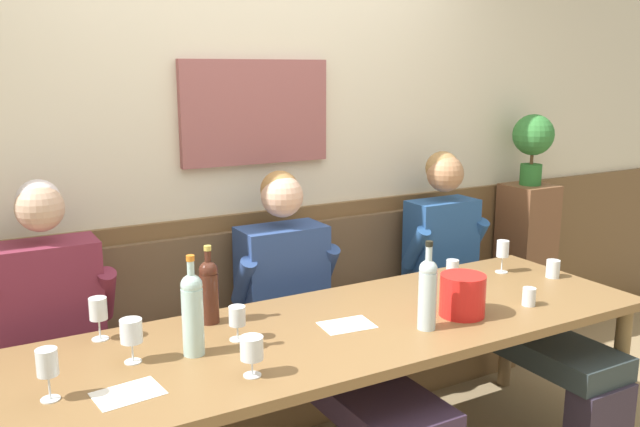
# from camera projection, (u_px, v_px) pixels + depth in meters

# --- Properties ---
(room_wall_back) EXTENTS (6.80, 0.12, 2.80)m
(room_wall_back) POSITION_uv_depth(u_px,v_px,m) (248.00, 137.00, 3.38)
(room_wall_back) COLOR beige
(room_wall_back) RESTS_ON ground
(wood_wainscot_panel) EXTENTS (6.80, 0.03, 1.02)m
(wood_wainscot_panel) POSITION_uv_depth(u_px,v_px,m) (256.00, 306.00, 3.52)
(wood_wainscot_panel) COLOR brown
(wood_wainscot_panel) RESTS_ON ground
(wall_bench) EXTENTS (2.96, 0.42, 0.94)m
(wall_bench) POSITION_uv_depth(u_px,v_px,m) (274.00, 361.00, 3.39)
(wall_bench) COLOR brown
(wall_bench) RESTS_ON ground
(dining_table) EXTENTS (2.66, 0.85, 0.73)m
(dining_table) POSITION_uv_depth(u_px,v_px,m) (348.00, 340.00, 2.71)
(dining_table) COLOR brown
(dining_table) RESTS_ON ground
(person_center_right_seat) EXTENTS (0.53, 1.30, 1.30)m
(person_center_right_seat) POSITION_uv_depth(u_px,v_px,m) (66.00, 372.00, 2.51)
(person_center_right_seat) COLOR #27343A
(person_center_right_seat) RESTS_ON ground
(person_left_seat) EXTENTS (0.53, 1.30, 1.26)m
(person_left_seat) POSITION_uv_depth(u_px,v_px,m) (317.00, 322.00, 3.03)
(person_left_seat) COLOR #2F303C
(person_left_seat) RESTS_ON ground
(person_center_left_seat) EXTENTS (0.50, 1.29, 1.29)m
(person_center_left_seat) POSITION_uv_depth(u_px,v_px,m) (484.00, 285.00, 3.51)
(person_center_left_seat) COLOR #2E2634
(person_center_left_seat) RESTS_ON ground
(ice_bucket) EXTENTS (0.19, 0.19, 0.18)m
(ice_bucket) POSITION_uv_depth(u_px,v_px,m) (462.00, 295.00, 2.78)
(ice_bucket) COLOR red
(ice_bucket) RESTS_ON dining_table
(wine_bottle_amber_mid) EXTENTS (0.07, 0.07, 0.36)m
(wine_bottle_amber_mid) POSITION_uv_depth(u_px,v_px,m) (428.00, 291.00, 2.62)
(wine_bottle_amber_mid) COLOR #AFC2C5
(wine_bottle_amber_mid) RESTS_ON dining_table
(wine_bottle_clear_water) EXTENTS (0.08, 0.08, 0.32)m
(wine_bottle_clear_water) POSITION_uv_depth(u_px,v_px,m) (209.00, 289.00, 2.69)
(wine_bottle_clear_water) COLOR #452116
(wine_bottle_clear_water) RESTS_ON dining_table
(wine_bottle_green_tall) EXTENTS (0.08, 0.08, 0.37)m
(wine_bottle_green_tall) POSITION_uv_depth(u_px,v_px,m) (193.00, 312.00, 2.38)
(wine_bottle_green_tall) COLOR #AACDC7
(wine_bottle_green_tall) RESTS_ON dining_table
(wine_glass_left_end) EXTENTS (0.07, 0.07, 0.17)m
(wine_glass_left_end) POSITION_uv_depth(u_px,v_px,m) (98.00, 311.00, 2.52)
(wine_glass_left_end) COLOR silver
(wine_glass_left_end) RESTS_ON dining_table
(wine_glass_mid_right) EXTENTS (0.08, 0.08, 0.16)m
(wine_glass_mid_right) POSITION_uv_depth(u_px,v_px,m) (131.00, 333.00, 2.33)
(wine_glass_mid_right) COLOR silver
(wine_glass_mid_right) RESTS_ON dining_table
(wine_glass_mid_left) EXTENTS (0.06, 0.06, 0.13)m
(wine_glass_mid_left) POSITION_uv_depth(u_px,v_px,m) (237.00, 318.00, 2.52)
(wine_glass_mid_left) COLOR silver
(wine_glass_mid_left) RESTS_ON dining_table
(wine_glass_right_end) EXTENTS (0.07, 0.07, 0.17)m
(wine_glass_right_end) POSITION_uv_depth(u_px,v_px,m) (47.00, 364.00, 2.06)
(wine_glass_right_end) COLOR silver
(wine_glass_right_end) RESTS_ON dining_table
(wine_glass_center_front) EXTENTS (0.08, 0.08, 0.14)m
(wine_glass_center_front) POSITION_uv_depth(u_px,v_px,m) (252.00, 349.00, 2.22)
(wine_glass_center_front) COLOR silver
(wine_glass_center_front) RESTS_ON dining_table
(wine_glass_near_bucket) EXTENTS (0.06, 0.06, 0.17)m
(wine_glass_near_bucket) POSITION_uv_depth(u_px,v_px,m) (503.00, 251.00, 3.36)
(wine_glass_near_bucket) COLOR silver
(wine_glass_near_bucket) RESTS_ON dining_table
(water_tumbler_center) EXTENTS (0.06, 0.06, 0.08)m
(water_tumbler_center) POSITION_uv_depth(u_px,v_px,m) (452.00, 267.00, 3.33)
(water_tumbler_center) COLOR silver
(water_tumbler_center) RESTS_ON dining_table
(water_tumbler_left) EXTENTS (0.07, 0.07, 0.09)m
(water_tumbler_left) POSITION_uv_depth(u_px,v_px,m) (553.00, 269.00, 3.30)
(water_tumbler_left) COLOR silver
(water_tumbler_left) RESTS_ON dining_table
(water_tumbler_right) EXTENTS (0.06, 0.06, 0.08)m
(water_tumbler_right) POSITION_uv_depth(u_px,v_px,m) (529.00, 297.00, 2.90)
(water_tumbler_right) COLOR silver
(water_tumbler_right) RESTS_ON dining_table
(tasting_sheet_left_guest) EXTENTS (0.22, 0.17, 0.00)m
(tasting_sheet_left_guest) POSITION_uv_depth(u_px,v_px,m) (347.00, 325.00, 2.69)
(tasting_sheet_left_guest) COLOR white
(tasting_sheet_left_guest) RESTS_ON dining_table
(tasting_sheet_right_guest) EXTENTS (0.23, 0.17, 0.00)m
(tasting_sheet_right_guest) POSITION_uv_depth(u_px,v_px,m) (128.00, 393.00, 2.12)
(tasting_sheet_right_guest) COLOR white
(tasting_sheet_right_guest) RESTS_ON dining_table
(corner_pedestal) EXTENTS (0.28, 0.28, 1.04)m
(corner_pedestal) POSITION_uv_depth(u_px,v_px,m) (525.00, 265.00, 4.23)
(corner_pedestal) COLOR brown
(corner_pedestal) RESTS_ON ground
(potted_plant) EXTENTS (0.25, 0.25, 0.43)m
(potted_plant) POSITION_uv_depth(u_px,v_px,m) (533.00, 140.00, 4.06)
(potted_plant) COLOR #286A2A
(potted_plant) RESTS_ON corner_pedestal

